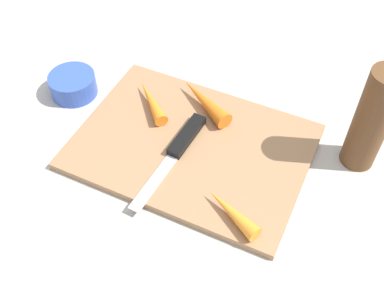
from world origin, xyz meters
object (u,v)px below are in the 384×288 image
at_px(cutting_board, 192,146).
at_px(knife, 183,142).
at_px(pepper_grinder, 372,120).
at_px(carrot_longest, 205,101).
at_px(carrot_shortest, 232,212).
at_px(carrot_medium, 151,101).
at_px(small_bowl, 73,85).

distance_m(cutting_board, knife, 0.02).
distance_m(cutting_board, pepper_grinder, 0.27).
bearing_deg(carrot_longest, cutting_board, 131.66).
bearing_deg(knife, carrot_shortest, 56.11).
xyz_separation_m(carrot_shortest, pepper_grinder, (0.13, 0.19, 0.06)).
height_order(carrot_shortest, carrot_medium, same).
bearing_deg(carrot_longest, carrot_medium, 54.37).
distance_m(cutting_board, carrot_medium, 0.11).
bearing_deg(carrot_shortest, pepper_grinder, -100.83).
bearing_deg(carrot_medium, cutting_board, -163.92).
height_order(knife, carrot_medium, carrot_medium).
bearing_deg(cutting_board, carrot_longest, 101.02).
height_order(carrot_medium, pepper_grinder, pepper_grinder).
bearing_deg(small_bowl, pepper_grinder, 7.19).
distance_m(knife, small_bowl, 0.23).
height_order(knife, small_bowl, small_bowl).
xyz_separation_m(carrot_longest, carrot_medium, (-0.08, -0.04, -0.00)).
relative_size(knife, carrot_longest, 1.74).
distance_m(carrot_shortest, small_bowl, 0.37).
xyz_separation_m(small_bowl, pepper_grinder, (0.48, 0.06, 0.07)).
xyz_separation_m(cutting_board, carrot_medium, (-0.10, 0.05, 0.02)).
xyz_separation_m(carrot_medium, small_bowl, (-0.15, -0.02, -0.00)).
bearing_deg(carrot_medium, carrot_longest, -114.29).
bearing_deg(carrot_shortest, carrot_longest, -31.20).
bearing_deg(knife, carrot_medium, -118.94).
relative_size(cutting_board, carrot_medium, 3.57).
xyz_separation_m(knife, small_bowl, (-0.23, 0.04, 0.00)).
xyz_separation_m(cutting_board, carrot_shortest, (0.11, -0.10, 0.02)).
xyz_separation_m(carrot_medium, pepper_grinder, (0.34, 0.04, 0.06)).
height_order(knife, pepper_grinder, pepper_grinder).
relative_size(knife, carrot_medium, 1.99).
relative_size(cutting_board, carrot_longest, 3.12).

